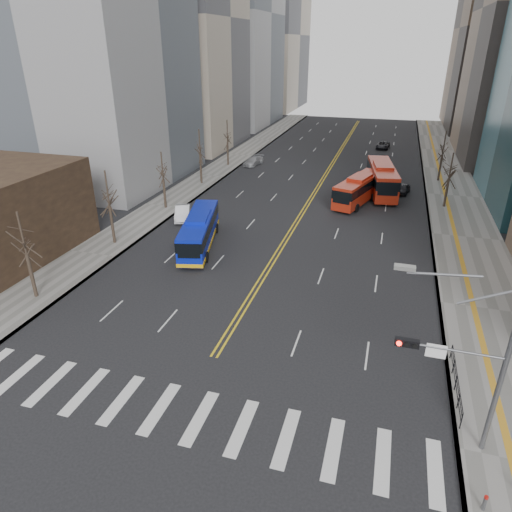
% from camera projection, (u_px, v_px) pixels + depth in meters
% --- Properties ---
extents(ground, '(220.00, 220.00, 0.00)m').
position_uv_depth(ground, '(180.00, 413.00, 24.53)').
color(ground, black).
extents(sidewalk_right, '(7.00, 130.00, 0.15)m').
position_uv_depth(sidewalk_right, '(453.00, 196.00, 58.97)').
color(sidewalk_right, slate).
rests_on(sidewalk_right, ground).
extents(sidewalk_left, '(5.00, 130.00, 0.15)m').
position_uv_depth(sidewalk_left, '(209.00, 176.00, 67.81)').
color(sidewalk_left, slate).
rests_on(sidewalk_left, ground).
extents(crosswalk, '(26.70, 4.00, 0.01)m').
position_uv_depth(crosswalk, '(180.00, 413.00, 24.53)').
color(crosswalk, silver).
rests_on(crosswalk, ground).
extents(centerline, '(0.55, 100.00, 0.01)m').
position_uv_depth(centerline, '(330.00, 168.00, 72.22)').
color(centerline, gold).
rests_on(centerline, ground).
extents(office_towers, '(83.00, 134.00, 58.00)m').
position_uv_depth(office_towers, '(353.00, 2.00, 73.73)').
color(office_towers, gray).
rests_on(office_towers, ground).
extents(signal_mast, '(5.37, 0.37, 9.39)m').
position_uv_depth(signal_mast, '(469.00, 365.00, 20.62)').
color(signal_mast, slate).
rests_on(signal_mast, ground).
extents(pedestrian_railing, '(0.06, 6.06, 1.02)m').
position_uv_depth(pedestrian_railing, '(456.00, 380.00, 25.67)').
color(pedestrian_railing, black).
rests_on(pedestrian_railing, sidewalk_right).
extents(street_trees, '(35.20, 47.20, 7.60)m').
position_uv_depth(street_trees, '(247.00, 165.00, 54.28)').
color(street_trees, '#32261E').
rests_on(street_trees, ground).
extents(blue_bus, '(4.95, 11.31, 3.25)m').
position_uv_depth(blue_bus, '(199.00, 230.00, 43.89)').
color(blue_bus, '#0C1EB5').
rests_on(blue_bus, ground).
extents(red_bus_near, '(5.43, 10.93, 3.40)m').
position_uv_depth(red_bus_near, '(359.00, 188.00, 55.94)').
color(red_bus_near, '#A72411').
rests_on(red_bus_near, ground).
extents(red_bus_far, '(4.75, 12.58, 3.87)m').
position_uv_depth(red_bus_far, '(382.00, 177.00, 59.58)').
color(red_bus_far, '#A72411').
rests_on(red_bus_far, ground).
extents(car_white, '(3.12, 4.79, 1.49)m').
position_uv_depth(car_white, '(183.00, 213.00, 51.17)').
color(car_white, white).
rests_on(car_white, ground).
extents(car_dark_mid, '(2.14, 3.81, 1.22)m').
position_uv_depth(car_dark_mid, '(403.00, 189.00, 59.92)').
color(car_dark_mid, black).
rests_on(car_dark_mid, ground).
extents(car_silver, '(2.71, 4.94, 1.35)m').
position_uv_depth(car_silver, '(253.00, 161.00, 73.83)').
color(car_silver, '#9B9BA0').
rests_on(car_silver, ground).
extents(car_dark_far, '(2.55, 4.79, 1.28)m').
position_uv_depth(car_dark_far, '(383.00, 145.00, 85.27)').
color(car_dark_far, black).
rests_on(car_dark_far, ground).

